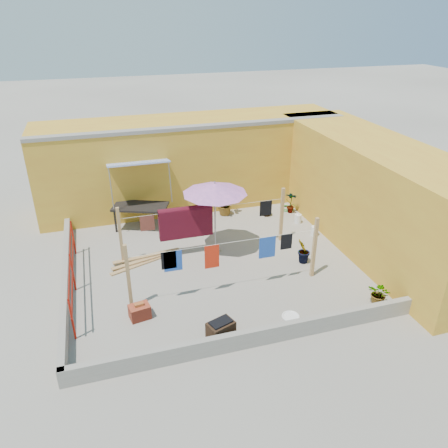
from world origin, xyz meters
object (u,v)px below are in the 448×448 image
Objects in this scene: white_basin at (291,317)px; water_jug_a at (314,231)px; patio_umbrella at (215,189)px; green_hose at (287,208)px; brazier at (221,331)px; outdoor_table at (140,208)px; plant_back_a at (225,204)px; brick_stack at (140,312)px; water_jug_b at (298,219)px.

water_jug_a reaches higher than white_basin.
patio_umbrella is 4.54m from green_hose.
patio_umbrella is at bearing 75.89° from brazier.
brazier reaches higher than white_basin.
white_basin is at bearing -64.39° from outdoor_table.
outdoor_table reaches higher than plant_back_a.
patio_umbrella is 2.76× the size of plant_back_a.
water_jug_b is at bearing 31.59° from brick_stack.
green_hose is at bearing 84.27° from water_jug_b.
water_jug_b is at bearing -95.73° from green_hose.
patio_umbrella is 3.93m from water_jug_b.
green_hose is (4.39, 6.15, -0.22)m from brazier.
plant_back_a is (-2.35, 2.44, 0.25)m from water_jug_a.
patio_umbrella is at bearing 44.60° from brick_stack.
outdoor_table is 2.40× the size of plant_back_a.
plant_back_a is (3.04, 0.25, -0.34)m from outdoor_table.
patio_umbrella is at bearing 103.04° from white_basin.
outdoor_table is 6.58m from white_basin.
outdoor_table reaches higher than water_jug_b.
patio_umbrella is 4.21× the size of brick_stack.
white_basin is at bearing -117.27° from water_jug_b.
patio_umbrella reaches higher than water_jug_a.
outdoor_table is 5.84m from water_jug_a.
patio_umbrella is at bearing -179.44° from water_jug_a.
water_jug_b is (5.93, 3.64, -0.02)m from brick_stack.
brick_stack is at bearing -97.85° from outdoor_table.
patio_umbrella reaches higher than plant_back_a.
patio_umbrella is 5.24× the size of white_basin.
green_hose is (-0.00, 2.19, -0.13)m from water_jug_a.
outdoor_table is at bearing -175.24° from plant_back_a.
brazier reaches higher than green_hose.
green_hose is 0.61× the size of plant_back_a.
brazier is at bearing -104.11° from patio_umbrella.
water_jug_a is 0.44× the size of plant_back_a.
water_jug_a is 2.19m from green_hose.
outdoor_table is at bearing 99.13° from brazier.
plant_back_a is at bearing 173.83° from green_hose.
brazier is at bearing -125.55° from green_hose.
water_jug_a is (2.55, 3.71, 0.12)m from white_basin.
outdoor_table reaches higher than brick_stack.
outdoor_table is 4.90m from brick_stack.
outdoor_table is 3.06m from plant_back_a.
brick_stack reaches higher than water_jug_b.
plant_back_a is (2.05, 6.40, 0.16)m from brazier.
patio_umbrella is 6.17× the size of water_jug_b.
white_basin is 6.43m from green_hose.
patio_umbrella is 4.16m from brick_stack.
plant_back_a reaches higher than green_hose.
water_jug_a is at bearing -46.12° from plant_back_a.
water_jug_a is (4.39, 3.96, -0.09)m from brazier.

